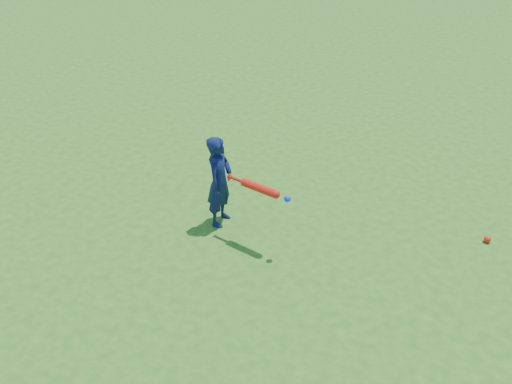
{
  "coord_description": "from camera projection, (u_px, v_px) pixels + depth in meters",
  "views": [
    {
      "loc": [
        1.47,
        -4.9,
        3.86
      ],
      "look_at": [
        0.13,
        0.03,
        0.59
      ],
      "focal_mm": 40.0,
      "sensor_mm": 36.0,
      "label": 1
    }
  ],
  "objects": [
    {
      "name": "ground",
      "position": [
        244.0,
        236.0,
        6.39
      ],
      "size": [
        80.0,
        80.0,
        0.0
      ],
      "primitive_type": "plane",
      "color": "#275F16",
      "rests_on": "ground"
    },
    {
      "name": "bat_swing",
      "position": [
        262.0,
        189.0,
        5.91
      ],
      "size": [
        0.75,
        0.33,
        0.09
      ],
      "rotation": [
        0.0,
        0.0,
        -0.36
      ],
      "color": "red",
      "rests_on": "ground"
    },
    {
      "name": "child",
      "position": [
        220.0,
        181.0,
        6.33
      ],
      "size": [
        0.3,
        0.42,
        1.09
      ],
      "primitive_type": "imported",
      "rotation": [
        0.0,
        0.0,
        1.46
      ],
      "color": "#0D163F",
      "rests_on": "ground"
    },
    {
      "name": "ground_ball_red",
      "position": [
        487.0,
        239.0,
        6.27
      ],
      "size": [
        0.08,
        0.08,
        0.08
      ],
      "primitive_type": "sphere",
      "color": "red",
      "rests_on": "ground"
    }
  ]
}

